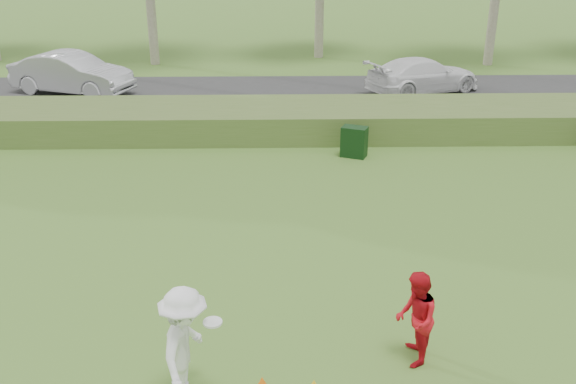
{
  "coord_description": "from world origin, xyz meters",
  "views": [
    {
      "loc": [
        -0.26,
        -8.04,
        6.43
      ],
      "look_at": [
        0.0,
        4.0,
        1.3
      ],
      "focal_mm": 40.0,
      "sensor_mm": 36.0,
      "label": 1
    }
  ],
  "objects_px": {
    "player_white": "(185,347)",
    "cone_orange": "(262,383)",
    "car_mid": "(71,73)",
    "utility_cabinet": "(354,142)",
    "car_right": "(423,75)",
    "player_red": "(416,319)"
  },
  "relations": [
    {
      "from": "player_white",
      "to": "cone_orange",
      "type": "xyz_separation_m",
      "value": [
        1.06,
        0.2,
        -0.81
      ]
    },
    {
      "from": "car_mid",
      "to": "utility_cabinet",
      "type": "bearing_deg",
      "value": -106.34
    },
    {
      "from": "cone_orange",
      "to": "car_mid",
      "type": "bearing_deg",
      "value": 113.8
    },
    {
      "from": "cone_orange",
      "to": "car_right",
      "type": "distance_m",
      "value": 18.53
    },
    {
      "from": "car_mid",
      "to": "car_right",
      "type": "bearing_deg",
      "value": -70.94
    },
    {
      "from": "car_mid",
      "to": "car_right",
      "type": "distance_m",
      "value": 13.89
    },
    {
      "from": "player_red",
      "to": "car_mid",
      "type": "distance_m",
      "value": 19.74
    },
    {
      "from": "player_red",
      "to": "utility_cabinet",
      "type": "xyz_separation_m",
      "value": [
        0.18,
        9.5,
        -0.33
      ]
    },
    {
      "from": "utility_cabinet",
      "to": "player_red",
      "type": "bearing_deg",
      "value": -68.42
    },
    {
      "from": "player_red",
      "to": "cone_orange",
      "type": "height_order",
      "value": "player_red"
    },
    {
      "from": "utility_cabinet",
      "to": "car_mid",
      "type": "height_order",
      "value": "car_mid"
    },
    {
      "from": "player_red",
      "to": "cone_orange",
      "type": "relative_size",
      "value": 6.52
    },
    {
      "from": "utility_cabinet",
      "to": "car_mid",
      "type": "xyz_separation_m",
      "value": [
        -10.3,
        7.45,
        0.41
      ]
    },
    {
      "from": "car_mid",
      "to": "player_white",
      "type": "bearing_deg",
      "value": -139.8
    },
    {
      "from": "utility_cabinet",
      "to": "car_right",
      "type": "relative_size",
      "value": 0.19
    },
    {
      "from": "player_red",
      "to": "cone_orange",
      "type": "xyz_separation_m",
      "value": [
        -2.36,
        -0.64,
        -0.66
      ]
    },
    {
      "from": "cone_orange",
      "to": "utility_cabinet",
      "type": "distance_m",
      "value": 10.46
    },
    {
      "from": "player_red",
      "to": "car_right",
      "type": "height_order",
      "value": "player_red"
    },
    {
      "from": "cone_orange",
      "to": "car_mid",
      "type": "relative_size",
      "value": 0.05
    },
    {
      "from": "cone_orange",
      "to": "car_mid",
      "type": "xyz_separation_m",
      "value": [
        -7.76,
        17.6,
        0.74
      ]
    },
    {
      "from": "player_red",
      "to": "player_white",
      "type": "bearing_deg",
      "value": -69.61
    },
    {
      "from": "cone_orange",
      "to": "player_white",
      "type": "bearing_deg",
      "value": -169.33
    }
  ]
}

